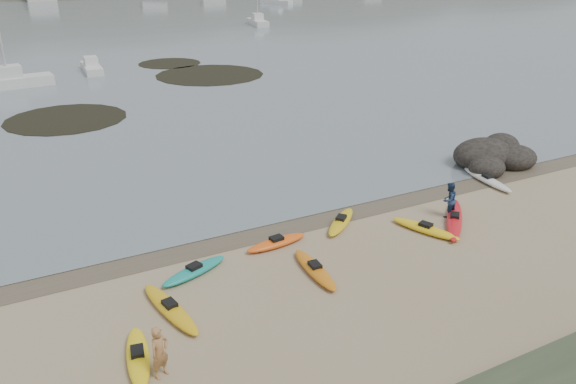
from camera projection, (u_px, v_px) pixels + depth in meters
ground at (288, 221)px, 26.53m from camera, size 600.00×600.00×0.00m
wet_sand at (291, 224)px, 26.28m from camera, size 60.00×60.00×0.00m
kayaks at (339, 245)px, 24.01m from camera, size 21.86×9.35×0.34m
person_west at (160, 353)px, 16.51m from camera, size 0.75×0.66×1.72m
person_east at (449, 200)px, 26.68m from camera, size 0.98×0.84×1.74m
rock_cluster at (493, 160)px, 33.58m from camera, size 5.45×4.04×1.93m
kelp_mats at (165, 83)px, 54.31m from camera, size 25.59×26.99×0.04m
moored_boats at (95, 27)px, 91.13m from camera, size 98.62×76.58×1.25m
far_hills at (140, 33)px, 207.64m from camera, size 550.00×135.00×80.00m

